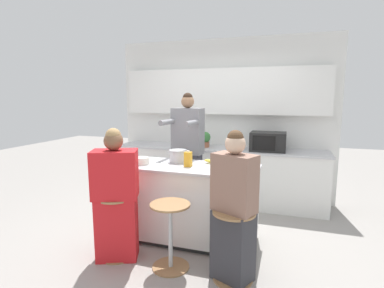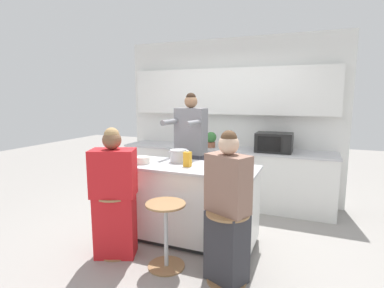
{
  "view_description": "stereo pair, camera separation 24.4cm",
  "coord_description": "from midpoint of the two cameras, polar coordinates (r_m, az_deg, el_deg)",
  "views": [
    {
      "loc": [
        1.09,
        -3.27,
        1.73
      ],
      "look_at": [
        0.0,
        0.07,
        1.18
      ],
      "focal_mm": 28.0,
      "sensor_mm": 36.0,
      "label": 1
    },
    {
      "loc": [
        1.32,
        -3.19,
        1.73
      ],
      "look_at": [
        0.0,
        0.07,
        1.18
      ],
      "focal_mm": 28.0,
      "sensor_mm": 36.0,
      "label": 2
    }
  ],
  "objects": [
    {
      "name": "banana_bunch",
      "position": [
        3.66,
        5.68,
        -3.32
      ],
      "size": [
        0.19,
        0.14,
        0.06
      ],
      "color": "yellow",
      "rests_on": "kitchen_island"
    },
    {
      "name": "kitchen_island",
      "position": [
        3.67,
        1.53,
        -11.17
      ],
      "size": [
        1.6,
        0.69,
        0.93
      ],
      "color": "black",
      "rests_on": "ground_plane"
    },
    {
      "name": "microwave",
      "position": [
        4.72,
        16.8,
        0.29
      ],
      "size": [
        0.53,
        0.39,
        0.29
      ],
      "color": "black",
      "rests_on": "back_counter"
    },
    {
      "name": "person_wrapped_blanket",
      "position": [
        3.34,
        -12.56,
        -9.81
      ],
      "size": [
        0.53,
        0.43,
        1.42
      ],
      "rotation": [
        0.0,
        0.0,
        0.37
      ],
      "color": "red",
      "rests_on": "ground_plane"
    },
    {
      "name": "person_cooking",
      "position": [
        4.23,
        1.41,
        -2.6
      ],
      "size": [
        0.47,
        0.61,
        1.79
      ],
      "rotation": [
        0.0,
        0.0,
        -0.09
      ],
      "color": "#383842",
      "rests_on": "ground_plane"
    },
    {
      "name": "coffee_cup_near",
      "position": [
        3.36,
        11.47,
        -4.32
      ],
      "size": [
        0.11,
        0.08,
        0.08
      ],
      "color": "white",
      "rests_on": "kitchen_island"
    },
    {
      "name": "wall_back",
      "position": [
        5.14,
        8.52,
        6.71
      ],
      "size": [
        3.7,
        0.22,
        2.7
      ],
      "color": "silver",
      "rests_on": "ground_plane"
    },
    {
      "name": "bar_stool_center",
      "position": [
        3.15,
        -2.69,
        -16.14
      ],
      "size": [
        0.4,
        0.4,
        0.68
      ],
      "color": "#997047",
      "rests_on": "ground_plane"
    },
    {
      "name": "cooking_pot",
      "position": [
        3.72,
        -0.64,
        -2.29
      ],
      "size": [
        0.32,
        0.23,
        0.16
      ],
      "color": "#B7BABC",
      "rests_on": "kitchen_island"
    },
    {
      "name": "fruit_bowl",
      "position": [
        3.68,
        -7.6,
        -3.07
      ],
      "size": [
        0.19,
        0.19,
        0.08
      ],
      "color": "silver",
      "rests_on": "kitchen_island"
    },
    {
      "name": "ground_plane",
      "position": [
        3.86,
        1.5,
        -17.76
      ],
      "size": [
        16.0,
        16.0,
        0.0
      ],
      "primitive_type": "plane",
      "color": "gray"
    },
    {
      "name": "person_seated_near",
      "position": [
        2.86,
        9.26,
        -13.17
      ],
      "size": [
        0.45,
        0.39,
        1.44
      ],
      "rotation": [
        0.0,
        0.0,
        -0.42
      ],
      "color": "#333338",
      "rests_on": "ground_plane"
    },
    {
      "name": "potted_plant",
      "position": [
        4.95,
        5.04,
        0.93
      ],
      "size": [
        0.18,
        0.18,
        0.26
      ],
      "color": "#93563D",
      "rests_on": "back_counter"
    },
    {
      "name": "bar_stool_rightmost",
      "position": [
        2.97,
        9.2,
        -17.96
      ],
      "size": [
        0.4,
        0.4,
        0.68
      ],
      "color": "#997047",
      "rests_on": "ground_plane"
    },
    {
      "name": "bar_stool_leftmost",
      "position": [
        3.47,
        -12.45,
        -13.92
      ],
      "size": [
        0.4,
        0.4,
        0.68
      ],
      "color": "#997047",
      "rests_on": "ground_plane"
    },
    {
      "name": "back_counter",
      "position": [
        5.01,
        7.42,
        -5.92
      ],
      "size": [
        3.44,
        0.63,
        0.91
      ],
      "color": "white",
      "rests_on": "ground_plane"
    },
    {
      "name": "juice_carton",
      "position": [
        3.48,
        1.15,
        -2.9
      ],
      "size": [
        0.08,
        0.08,
        0.19
      ],
      "color": "gold",
      "rests_on": "kitchen_island"
    }
  ]
}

